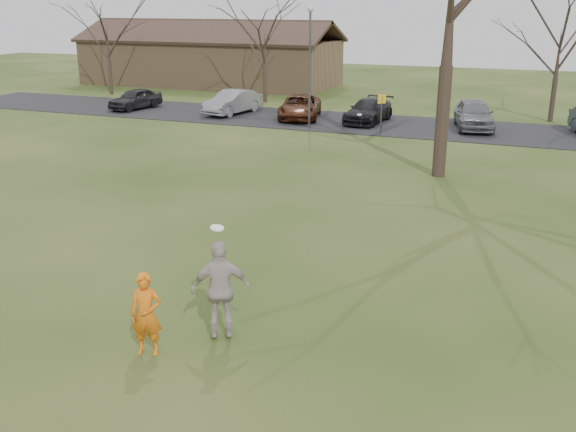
% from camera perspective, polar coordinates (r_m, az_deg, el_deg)
% --- Properties ---
extents(ground, '(120.00, 120.00, 0.00)m').
position_cam_1_polar(ground, '(13.06, -6.52, -11.46)').
color(ground, '#1E380F').
rests_on(ground, ground).
extents(parking_strip, '(62.00, 6.50, 0.04)m').
position_cam_1_polar(parking_strip, '(35.96, 12.36, 7.59)').
color(parking_strip, black).
rests_on(parking_strip, ground).
extents(player_defender, '(0.69, 0.56, 1.66)m').
position_cam_1_polar(player_defender, '(12.72, -12.35, -8.42)').
color(player_defender, orange).
rests_on(player_defender, ground).
extents(car_0, '(2.19, 3.95, 1.27)m').
position_cam_1_polar(car_0, '(42.36, -13.26, 10.00)').
color(car_0, black).
rests_on(car_0, parking_strip).
extents(car_1, '(2.24, 4.46, 1.40)m').
position_cam_1_polar(car_1, '(39.55, -4.90, 9.94)').
color(car_1, gray).
rests_on(car_1, parking_strip).
extents(car_2, '(3.21, 5.05, 1.30)m').
position_cam_1_polar(car_2, '(37.88, 1.06, 9.56)').
color(car_2, '#512513').
rests_on(car_2, parking_strip).
extents(car_3, '(2.16, 4.54, 1.28)m').
position_cam_1_polar(car_3, '(36.85, 7.08, 9.16)').
color(car_3, black).
rests_on(car_3, parking_strip).
extents(car_4, '(2.76, 4.81, 1.54)m').
position_cam_1_polar(car_4, '(36.02, 16.01, 8.60)').
color(car_4, slate).
rests_on(car_4, parking_strip).
extents(catching_play, '(1.27, 0.97, 2.29)m').
position_cam_1_polar(catching_play, '(12.88, -5.89, -6.41)').
color(catching_play, '#BCAAA9').
rests_on(catching_play, ground).
extents(building, '(20.60, 8.50, 5.14)m').
position_cam_1_polar(building, '(54.48, -6.81, 13.43)').
color(building, '#8C6D4C').
rests_on(building, ground).
extents(lamp_post, '(0.34, 0.34, 6.27)m').
position_cam_1_polar(lamp_post, '(34.51, 1.94, 14.17)').
color(lamp_post, '#47474C').
rests_on(lamp_post, ground).
extents(sign_yellow, '(0.35, 0.35, 2.08)m').
position_cam_1_polar(sign_yellow, '(33.19, 8.21, 9.46)').
color(sign_yellow, '#47474C').
rests_on(sign_yellow, ground).
extents(small_tree_row, '(55.00, 5.90, 8.50)m').
position_cam_1_polar(small_tree_row, '(40.11, 20.34, 13.56)').
color(small_tree_row, '#352821').
rests_on(small_tree_row, ground).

